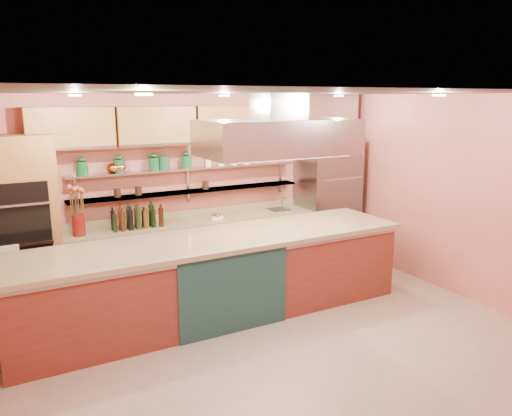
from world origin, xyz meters
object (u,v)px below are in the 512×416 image
kitchen_scale (216,216)px  copper_kettle (113,168)px  refrigerator (327,198)px  green_canister (164,163)px  island (216,277)px  flower_vase (79,225)px

kitchen_scale → copper_kettle: copper_kettle is taller
refrigerator → green_canister: 2.91m
kitchen_scale → copper_kettle: (-1.46, 0.22, 0.81)m
refrigerator → island: (-2.67, -1.30, -0.53)m
island → green_canister: (-0.13, 1.53, 1.29)m
flower_vase → island: bearing=-42.8°
refrigerator → copper_kettle: bearing=176.3°
island → copper_kettle: bearing=119.4°
refrigerator → flower_vase: size_ratio=7.26×
refrigerator → kitchen_scale: (-2.08, 0.01, -0.07)m
green_canister → refrigerator: bearing=-4.7°
island → green_canister: bearing=94.6°
island → flower_vase: (-1.42, 1.31, 0.56)m
refrigerator → kitchen_scale: refrigerator is taller
island → kitchen_scale: island is taller
refrigerator → island: refrigerator is taller
island → green_canister: size_ratio=26.04×
refrigerator → kitchen_scale: bearing=179.7°
refrigerator → green_canister: bearing=175.3°
flower_vase → green_canister: 1.50m
island → flower_vase: 2.01m
island → copper_kettle: copper_kettle is taller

